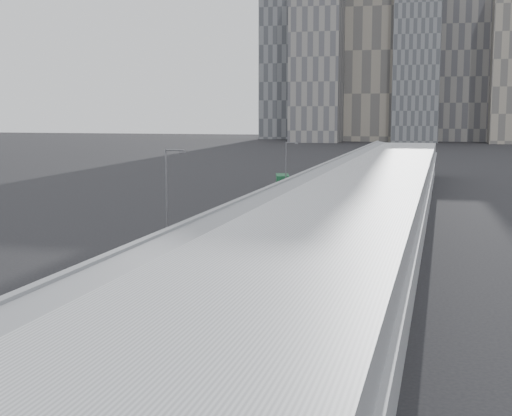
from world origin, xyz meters
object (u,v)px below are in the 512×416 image
(bus_1, at_px, (121,301))
(bus_6, at_px, (318,187))
(bus_8, at_px, (345,174))
(bus_4, at_px, (274,212))
(bus_5, at_px, (304,197))
(bus_0, at_px, (9,378))
(bus_2, at_px, (196,261))
(bus_3, at_px, (240,231))
(street_lamp_near, at_px, (168,194))
(shipping_container, at_px, (282,181))
(street_lamp_far, at_px, (287,163))
(suv, at_px, (322,172))
(bus_7, at_px, (332,179))
(bus_9, at_px, (355,168))

(bus_1, bearing_deg, bus_6, 94.88)
(bus_6, relative_size, bus_8, 1.04)
(bus_4, distance_m, bus_5, 14.80)
(bus_0, relative_size, bus_5, 0.96)
(bus_2, relative_size, bus_3, 0.90)
(bus_3, distance_m, street_lamp_near, 8.02)
(bus_3, relative_size, shipping_container, 2.19)
(bus_3, bearing_deg, bus_0, -93.46)
(bus_0, distance_m, bus_6, 82.63)
(bus_3, bearing_deg, street_lamp_near, -151.54)
(bus_5, xyz_separation_m, street_lamp_far, (-6.46, 18.87, 3.22))
(street_lamp_far, relative_size, suv, 1.49)
(bus_1, height_order, shipping_container, bus_1)
(bus_2, xyz_separation_m, street_lamp_far, (-6.09, 61.78, 3.37))
(bus_6, relative_size, street_lamp_near, 1.38)
(bus_1, distance_m, bus_2, 13.29)
(bus_7, distance_m, street_lamp_near, 60.84)
(bus_0, bearing_deg, bus_8, 85.84)
(bus_8, bearing_deg, bus_3, -92.02)
(bus_5, bearing_deg, bus_1, -85.56)
(bus_3, relative_size, bus_6, 1.00)
(bus_1, relative_size, bus_8, 1.10)
(street_lamp_near, bearing_deg, bus_2, -58.08)
(bus_7, height_order, street_lamp_far, street_lamp_far)
(bus_5, bearing_deg, bus_7, 95.59)
(bus_4, xyz_separation_m, bus_7, (0.43, 42.20, 0.12))
(bus_6, xyz_separation_m, street_lamp_near, (-6.11, -46.93, 3.93))
(bus_0, relative_size, bus_2, 1.06)
(bus_5, xyz_separation_m, bus_6, (-0.45, 13.95, -0.00))
(bus_9, distance_m, street_lamp_near, 88.13)
(bus_1, xyz_separation_m, bus_7, (0.17, 83.62, -0.01))
(bus_0, xyz_separation_m, bus_2, (-0.50, 25.76, -0.09))
(bus_8, height_order, suv, bus_8)
(bus_4, relative_size, bus_9, 0.99)
(bus_3, height_order, street_lamp_near, street_lamp_near)
(bus_0, height_order, bus_5, bus_5)
(bus_6, bearing_deg, bus_3, -94.71)
(bus_1, distance_m, suv, 109.06)
(bus_4, relative_size, shipping_container, 2.10)
(street_lamp_far, bearing_deg, shipping_container, 107.82)
(bus_0, xyz_separation_m, bus_4, (-0.87, 53.90, 0.02))
(bus_3, relative_size, bus_7, 0.97)
(bus_8, bearing_deg, shipping_container, -125.66)
(bus_5, distance_m, suv, 53.08)
(bus_2, xyz_separation_m, bus_3, (-0.34, 13.76, 0.15))
(bus_0, bearing_deg, suv, 88.98)
(street_lamp_far, distance_m, shipping_container, 8.97)
(bus_1, height_order, bus_8, bus_1)
(bus_3, relative_size, street_lamp_far, 1.62)
(street_lamp_near, bearing_deg, bus_5, 78.74)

